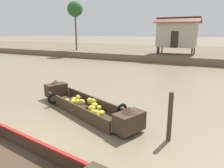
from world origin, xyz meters
TOP-DOWN VIEW (x-y plane):
  - ground_plane at (0.00, 10.00)m, footprint 300.00×300.00m
  - riverbank_strip at (0.00, 29.19)m, footprint 160.00×20.00m
  - banana_boat at (0.22, 4.05)m, footprint 5.68×3.06m
  - stilt_house_left at (0.44, 22.40)m, footprint 4.87×3.11m
  - palm_tree_near at (-13.10, 21.57)m, footprint 2.07×2.07m
  - vendor_person at (-1.44, 21.67)m, footprint 0.44×0.44m
  - mooring_post at (3.84, 3.27)m, footprint 0.14×0.14m

SIDE VIEW (x-z plane):
  - ground_plane at x=0.00m, z-range 0.00..0.00m
  - banana_boat at x=0.22m, z-range -0.15..0.78m
  - riverbank_strip at x=0.00m, z-range 0.00..0.77m
  - mooring_post at x=3.84m, z-range 0.00..1.54m
  - vendor_person at x=-1.44m, z-range 0.87..2.53m
  - stilt_house_left at x=0.44m, z-range 0.96..5.09m
  - palm_tree_near at x=-13.10m, z-range 2.92..9.47m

